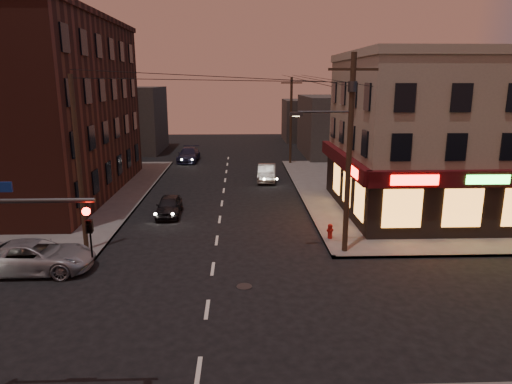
{
  "coord_description": "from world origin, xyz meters",
  "views": [
    {
      "loc": [
        1.35,
        -16.51,
        8.86
      ],
      "look_at": [
        2.18,
        6.45,
        3.2
      ],
      "focal_mm": 32.0,
      "sensor_mm": 36.0,
      "label": 1
    }
  ],
  "objects_px": {
    "sedan_near": "(169,206)",
    "fire_hydrant": "(330,230)",
    "sedan_far": "(189,155)",
    "sedan_mid": "(267,173)",
    "suv_cross": "(35,257)"
  },
  "relations": [
    {
      "from": "sedan_near",
      "to": "fire_hydrant",
      "type": "bearing_deg",
      "value": -30.08
    },
    {
      "from": "sedan_far",
      "to": "fire_hydrant",
      "type": "distance_m",
      "value": 28.35
    },
    {
      "from": "sedan_near",
      "to": "sedan_mid",
      "type": "relative_size",
      "value": 0.87
    },
    {
      "from": "fire_hydrant",
      "to": "suv_cross",
      "type": "bearing_deg",
      "value": -165.85
    },
    {
      "from": "sedan_far",
      "to": "fire_hydrant",
      "type": "bearing_deg",
      "value": -65.47
    },
    {
      "from": "sedan_near",
      "to": "sedan_far",
      "type": "bearing_deg",
      "value": 91.22
    },
    {
      "from": "sedan_far",
      "to": "fire_hydrant",
      "type": "height_order",
      "value": "sedan_far"
    },
    {
      "from": "sedan_far",
      "to": "fire_hydrant",
      "type": "relative_size",
      "value": 6.07
    },
    {
      "from": "suv_cross",
      "to": "sedan_far",
      "type": "xyz_separation_m",
      "value": [
        4.01,
        29.95,
        0.0
      ]
    },
    {
      "from": "sedan_mid",
      "to": "sedan_far",
      "type": "bearing_deg",
      "value": 132.81
    },
    {
      "from": "suv_cross",
      "to": "sedan_mid",
      "type": "bearing_deg",
      "value": -32.49
    },
    {
      "from": "suv_cross",
      "to": "sedan_near",
      "type": "height_order",
      "value": "suv_cross"
    },
    {
      "from": "suv_cross",
      "to": "sedan_mid",
      "type": "distance_m",
      "value": 23.03
    },
    {
      "from": "sedan_far",
      "to": "fire_hydrant",
      "type": "xyz_separation_m",
      "value": [
        10.75,
        -26.23,
        -0.14
      ]
    },
    {
      "from": "sedan_mid",
      "to": "sedan_far",
      "type": "distance_m",
      "value": 13.17
    }
  ]
}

